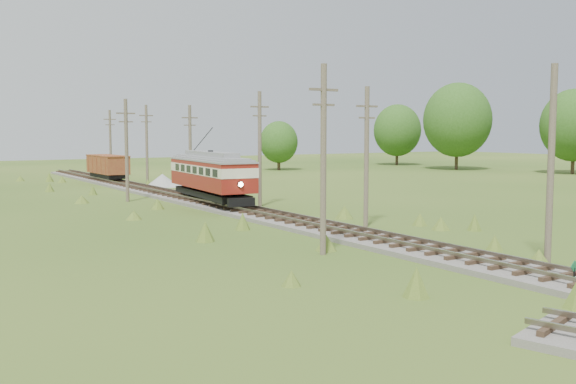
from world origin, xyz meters
TOP-DOWN VIEW (x-y plane):
  - railbed_main at (0.00, 34.00)m, footprint 3.60×96.00m
  - switch_marker at (-0.20, 1.50)m, footprint 0.45×0.06m
  - streetcar at (-0.00, 33.18)m, footprint 4.05×12.51m
  - gondola at (0.00, 60.66)m, footprint 2.81×8.08m
  - gravel_pile at (3.67, 52.59)m, footprint 3.77×4.00m
  - utility_pole_r_1 at (3.10, 5.00)m, footprint 0.30×0.30m
  - utility_pole_r_2 at (3.30, 18.00)m, footprint 1.60×0.30m
  - utility_pole_r_3 at (3.20, 31.00)m, footprint 1.60×0.30m
  - utility_pole_r_4 at (3.00, 44.00)m, footprint 1.60×0.30m
  - utility_pole_r_5 at (3.40, 57.00)m, footprint 1.60×0.30m
  - utility_pole_r_6 at (3.20, 70.00)m, footprint 1.60×0.30m
  - utility_pole_l_a at (-4.20, 12.00)m, footprint 1.60×0.30m
  - utility_pole_l_b at (-4.50, 40.00)m, footprint 1.60×0.30m
  - tree_right_3 at (60.00, 42.00)m, footprint 9.24×9.24m
  - tree_right_4 at (54.00, 58.00)m, footprint 10.50×10.50m
  - tree_right_5 at (56.00, 74.00)m, footprint 8.40×8.40m
  - tree_mid_b at (30.00, 72.00)m, footprint 5.88×5.88m

SIDE VIEW (x-z plane):
  - railbed_main at x=0.00m, z-range -0.09..0.48m
  - switch_marker at x=-0.20m, z-range 0.09..1.17m
  - gravel_pile at x=3.67m, z-range -0.04..1.33m
  - gondola at x=0.00m, z-range 0.67..3.33m
  - streetcar at x=0.00m, z-range -0.20..5.47m
  - utility_pole_r_4 at x=3.00m, z-range 0.12..8.52m
  - tree_mid_b at x=30.00m, z-range 0.54..8.12m
  - utility_pole_r_1 at x=3.10m, z-range 0.00..8.80m
  - utility_pole_r_2 at x=3.30m, z-range 0.12..8.72m
  - utility_pole_l_b at x=-4.50m, z-range 0.12..8.72m
  - utility_pole_r_6 at x=3.20m, z-range 0.12..8.82m
  - utility_pole_r_5 at x=3.40m, z-range 0.13..9.03m
  - utility_pole_r_3 at x=3.20m, z-range 0.13..9.13m
  - utility_pole_l_a at x=-4.20m, z-range 0.13..9.13m
  - tree_right_5 at x=56.00m, z-range 0.78..11.60m
  - tree_right_3 at x=60.00m, z-range 0.86..12.77m
  - tree_right_4 at x=54.00m, z-range 0.98..14.51m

